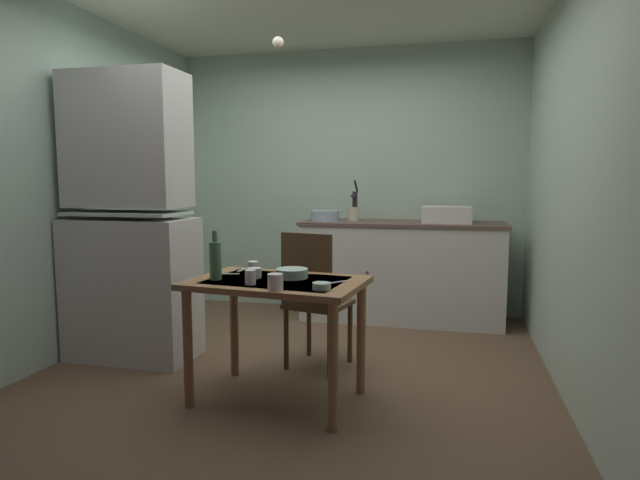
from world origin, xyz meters
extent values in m
plane|color=brown|center=(0.00, 0.00, 0.00)|extent=(4.60, 4.60, 0.00)
cube|color=#AEC9B5|center=(0.00, 1.85, 1.31)|extent=(3.56, 0.10, 2.62)
cube|color=#ACCDBA|center=(-1.78, 0.00, 1.31)|extent=(0.10, 3.70, 2.62)
cube|color=#AFC5B2|center=(1.78, 0.00, 1.31)|extent=(0.10, 3.70, 2.62)
cube|color=silver|center=(-1.25, -0.07, 0.52)|extent=(0.92, 0.50, 1.05)
cube|color=silver|center=(-1.25, -0.07, 1.61)|extent=(0.84, 0.43, 0.96)
cube|color=silver|center=(-1.25, -0.10, 1.09)|extent=(0.83, 0.45, 0.02)
cube|color=silver|center=(0.60, 1.48, 0.45)|extent=(1.85, 0.60, 0.91)
cube|color=brown|center=(0.60, 1.48, 0.92)|extent=(1.88, 0.63, 0.03)
sphere|color=#2D2823|center=(0.32, 1.17, 0.50)|extent=(0.02, 0.02, 0.02)
cube|color=white|center=(1.01, 1.48, 1.01)|extent=(0.44, 0.34, 0.15)
cube|color=black|center=(1.01, 1.48, 1.08)|extent=(0.38, 0.28, 0.01)
cylinder|color=#232328|center=(0.14, 1.53, 1.08)|extent=(0.05, 0.05, 0.28)
cylinder|color=#232328|center=(0.14, 1.46, 1.18)|extent=(0.03, 0.12, 0.03)
cylinder|color=black|center=(0.14, 1.59, 1.27)|extent=(0.02, 0.16, 0.12)
cylinder|color=#9EB2C6|center=(-0.13, 1.43, 0.99)|extent=(0.27, 0.27, 0.10)
cylinder|color=beige|center=(0.13, 1.53, 1.00)|extent=(0.12, 0.12, 0.13)
cube|color=#996C45|center=(0.04, -0.57, 0.72)|extent=(1.08, 0.77, 0.04)
cube|color=white|center=(0.04, -0.57, 0.74)|extent=(0.84, 0.60, 0.00)
cylinder|color=#966746|center=(-0.43, -0.79, 0.35)|extent=(0.06, 0.06, 0.70)
cylinder|color=#987147|center=(0.46, -0.89, 0.35)|extent=(0.06, 0.06, 0.70)
cylinder|color=#926943|center=(-0.37, -0.25, 0.35)|extent=(0.06, 0.06, 0.70)
cylinder|color=#9D6945|center=(0.52, -0.34, 0.35)|extent=(0.06, 0.06, 0.70)
cube|color=#4B341E|center=(0.14, 0.07, 0.45)|extent=(0.48, 0.48, 0.03)
cube|color=#473521|center=(0.10, -0.11, 0.72)|extent=(0.38, 0.11, 0.51)
cylinder|color=#4B341E|center=(0.35, 0.19, 0.22)|extent=(0.04, 0.04, 0.44)
cylinder|color=#4B341E|center=(0.02, 0.27, 0.22)|extent=(0.04, 0.04, 0.44)
cylinder|color=#4B341E|center=(0.27, -0.14, 0.22)|extent=(0.04, 0.04, 0.44)
cylinder|color=#4B341E|center=(-0.06, -0.06, 0.22)|extent=(0.04, 0.04, 0.44)
cylinder|color=#ADD1C1|center=(0.37, -0.78, 0.76)|extent=(0.10, 0.10, 0.04)
cylinder|color=#ADD1C1|center=(0.11, -0.48, 0.77)|extent=(0.19, 0.19, 0.06)
cylinder|color=white|center=(-0.11, -0.54, 0.77)|extent=(0.09, 0.09, 0.06)
cylinder|color=white|center=(0.13, -0.84, 0.78)|extent=(0.08, 0.08, 0.09)
cylinder|color=white|center=(-0.06, -0.74, 0.78)|extent=(0.06, 0.06, 0.08)
cylinder|color=white|center=(-0.15, -0.44, 0.78)|extent=(0.07, 0.07, 0.08)
cylinder|color=#4C7F56|center=(-0.31, -0.65, 0.85)|extent=(0.07, 0.07, 0.22)
cylinder|color=#4C7F56|center=(-0.31, -0.65, 1.00)|extent=(0.03, 0.03, 0.07)
cube|color=silver|center=(0.41, -0.56, 0.74)|extent=(0.13, 0.15, 0.00)
cube|color=beige|center=(-0.32, -0.46, 0.74)|extent=(0.16, 0.06, 0.00)
cube|color=beige|center=(-0.28, -0.31, 0.74)|extent=(0.02, 0.13, 0.00)
sphere|color=#F9EFCC|center=(-0.20, 0.24, 2.31)|extent=(0.08, 0.08, 0.08)
camera|label=1|loc=(1.03, -3.51, 1.34)|focal=29.75mm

